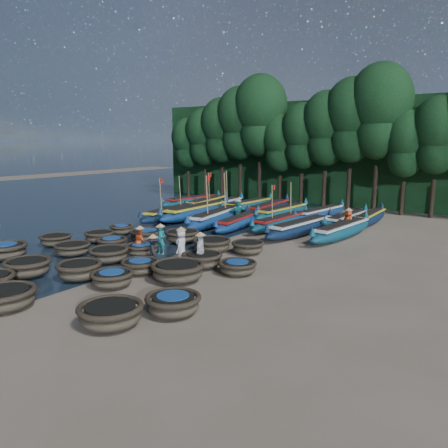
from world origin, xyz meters
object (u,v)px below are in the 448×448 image
Objects in this scene: coracle_16 at (112,243)px; long_boat_9 at (192,201)px; fisherman_6 at (348,221)px; coracle_17 at (142,249)px; fisherman_4 at (201,250)px; long_boat_5 at (239,222)px; fisherman_0 at (181,245)px; coracle_9 at (173,303)px; long_boat_13 at (269,208)px; coracle_3 at (5,297)px; coracle_10 at (56,240)px; long_boat_14 at (283,212)px; coracle_23 at (212,244)px; long_boat_15 at (320,213)px; long_boat_6 at (281,222)px; coracle_14 at (178,271)px; long_boat_11 at (218,206)px; long_boat_4 at (216,217)px; long_boat_2 at (171,213)px; coracle_15 at (99,236)px; coracle_24 at (248,247)px; long_boat_3 at (196,211)px; fisherman_3 at (154,251)px; fisherman_2 at (140,240)px; coracle_4 at (111,314)px; coracle_6 at (28,267)px; coracle_8 at (112,278)px; fisherman_5 at (238,211)px; coracle_18 at (202,259)px; coracle_7 at (79,270)px; long_boat_16 at (346,219)px; fisherman_1 at (161,238)px; long_boat_10 at (207,203)px; long_boat_17 at (370,218)px; coracle_12 at (109,254)px; coracle_13 at (140,266)px; coracle_22 at (182,236)px; long_boat_12 at (248,205)px; long_boat_7 at (301,227)px; coracle_11 at (72,249)px; long_boat_8 at (342,230)px.

coracle_16 is 17.29m from long_boat_9.
coracle_17 is at bearing -83.71° from fisherman_6.
fisherman_4 reaches higher than fisherman_6.
fisherman_0 is (2.34, -9.12, 0.44)m from long_boat_5.
long_boat_13 reaches higher than coracle_9.
long_boat_5 is (-1.04, 17.70, 0.05)m from coracle_3.
long_boat_14 reaches higher than coracle_10.
fisherman_0 reaches higher than coracle_23.
long_boat_6 is at bearing -92.66° from long_boat_15.
coracle_14 is 0.30× the size of long_boat_13.
coracle_9 is 23.00m from long_boat_11.
long_boat_4 reaches higher than coracle_14.
long_boat_2 is 8.39m from long_boat_13.
coracle_15 is at bearing 63.55° from fisherman_4.
long_boat_15 reaches higher than coracle_9.
long_boat_3 is at bearing 142.17° from coracle_24.
fisherman_4 is (2.00, 1.19, 0.09)m from fisherman_3.
coracle_4 is at bearing 161.23° from fisherman_2.
long_boat_15 is at bearing 76.24° from coracle_6.
coracle_6 is at bearing -164.36° from coracle_8.
fisherman_0 is at bearing -56.48° from long_boat_3.
coracle_3 is at bearing -165.40° from coracle_4.
fisherman_4 is 0.98× the size of fisherman_5.
coracle_14 is 0.32× the size of long_boat_9.
fisherman_6 is (3.20, 11.91, 0.46)m from coracle_18.
coracle_7 is (2.31, 1.06, -0.01)m from coracle_6.
long_boat_16 is at bearing 72.52° from coracle_23.
fisherman_6 is at bearing 4.64° from long_boat_3.
coracle_6 is at bearing -113.61° from fisherman_1.
coracle_24 is 0.26× the size of long_boat_10.
long_boat_9 reaches higher than long_boat_17.
coracle_3 is at bearing -66.06° from coracle_16.
coracle_12 is 0.27× the size of long_boat_5.
coracle_13 is at bearing 38.47° from fisherman_5.
long_boat_17 reaches higher than coracle_13.
coracle_15 is at bearing -106.35° from long_boat_13.
coracle_22 is 0.29× the size of long_boat_4.
coracle_6 is 1.17× the size of fisherman_5.
fisherman_2 is at bearing -96.68° from long_boat_15.
coracle_8 is at bearing 134.27° from fisherman_3.
coracle_14 is 5.84m from coracle_24.
coracle_22 is at bearing 93.59° from coracle_17.
long_boat_12 is 18.42m from fisherman_3.
long_boat_15 is at bearing 61.77° from coracle_15.
long_boat_16 is (7.89, 20.21, 0.03)m from coracle_6.
long_boat_14 is at bearing 134.86° from long_boat_7.
long_boat_5 is at bearing -168.24° from long_boat_7.
long_boat_8 is (10.60, 12.40, 0.15)m from coracle_11.
long_boat_13 is at bearing 84.70° from coracle_16.
coracle_9 is at bearing -17.44° from coracle_10.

